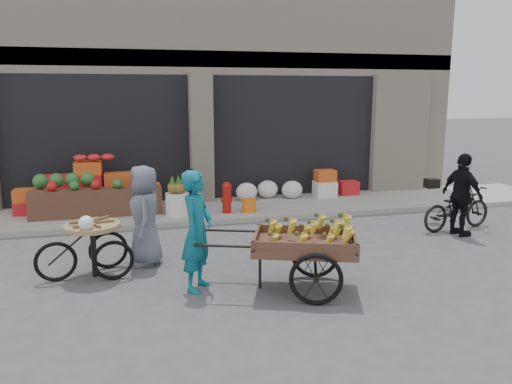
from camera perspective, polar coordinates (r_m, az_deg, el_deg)
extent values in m
plane|color=#424244|center=(7.97, -1.01, -9.22)|extent=(80.00, 80.00, 0.00)
cube|color=gray|center=(11.82, -5.51, -2.12)|extent=(18.00, 2.20, 0.12)
cube|color=beige|center=(15.58, -8.09, 13.80)|extent=(14.00, 6.00, 7.00)
cube|color=gray|center=(12.76, -6.69, 14.85)|extent=(14.00, 0.30, 0.40)
cube|color=black|center=(13.35, -17.52, 5.96)|extent=(4.40, 1.60, 3.10)
cube|color=black|center=(13.96, 3.33, 6.67)|extent=(4.40, 1.60, 3.10)
cube|color=beige|center=(12.59, -6.37, 6.12)|extent=(0.55, 0.80, 3.22)
cube|color=brown|center=(11.50, -17.71, -1.15)|extent=(2.80, 0.45, 0.60)
sphere|color=#1E5923|center=(11.98, -21.04, 1.25)|extent=(0.34, 0.34, 0.34)
cylinder|color=silver|center=(11.18, -8.95, -1.36)|extent=(0.52, 0.52, 0.50)
cylinder|color=#A5140F|center=(11.27, -3.36, -0.98)|extent=(0.20, 0.20, 0.56)
sphere|color=#A5140F|center=(11.21, -3.38, 0.62)|extent=(0.22, 0.22, 0.22)
cylinder|color=orange|center=(11.35, -0.83, -1.54)|extent=(0.32, 0.32, 0.30)
ellipsoid|color=silver|center=(12.68, 1.56, 0.14)|extent=(1.70, 0.60, 0.44)
imported|color=black|center=(11.76, -7.31, 0.39)|extent=(0.51, 0.43, 0.93)
cube|color=brown|center=(7.14, 5.57, -6.16)|extent=(1.67, 1.37, 0.13)
torus|color=black|center=(6.75, 6.88, -9.90)|extent=(0.70, 0.31, 0.73)
torus|color=black|center=(7.72, 6.75, -7.15)|extent=(0.70, 0.31, 0.73)
cylinder|color=black|center=(7.28, 0.45, -8.76)|extent=(0.05, 0.05, 0.60)
imported|color=#0E5F70|center=(7.14, -6.74, -4.43)|extent=(0.68, 0.76, 1.74)
cylinder|color=#9E7F51|center=(7.99, -18.23, -3.73)|extent=(0.97, 0.97, 0.07)
cube|color=black|center=(8.10, -18.05, -6.47)|extent=(0.09, 0.09, 0.80)
torus|color=black|center=(7.89, -15.99, -7.52)|extent=(0.62, 0.16, 0.62)
torus|color=black|center=(8.42, -16.51, -6.35)|extent=(0.62, 0.16, 0.62)
torus|color=black|center=(8.11, -21.91, -7.40)|extent=(0.62, 0.16, 0.62)
imported|color=slate|center=(8.34, -12.59, -2.64)|extent=(0.53, 0.81, 1.65)
imported|color=black|center=(11.09, 21.96, -1.73)|extent=(1.79, 0.89, 0.90)
imported|color=black|center=(10.59, 22.49, -0.31)|extent=(0.56, 1.02, 1.64)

